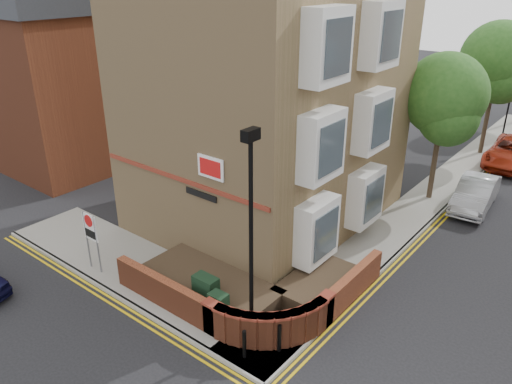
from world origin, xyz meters
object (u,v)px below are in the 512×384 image
object	(u,v)px
lamppost	(251,240)
silver_car_near	(475,193)
utility_cabinet_large	(206,293)
zone_sign	(91,232)

from	to	relation	value
lamppost	silver_car_near	size ratio (longest dim) A/B	1.51
lamppost	utility_cabinet_large	bearing A→B (deg)	176.99
utility_cabinet_large	silver_car_near	bearing A→B (deg)	72.21
zone_sign	silver_car_near	bearing A→B (deg)	57.38
utility_cabinet_large	zone_sign	size ratio (longest dim) A/B	0.55
lamppost	utility_cabinet_large	distance (m)	3.24
lamppost	zone_sign	size ratio (longest dim) A/B	2.86
utility_cabinet_large	silver_car_near	xyz separation A→B (m)	(4.21, 13.12, -0.03)
lamppost	silver_car_near	xyz separation A→B (m)	(2.31, 13.22, -2.66)
lamppost	silver_car_near	world-z (taller)	lamppost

